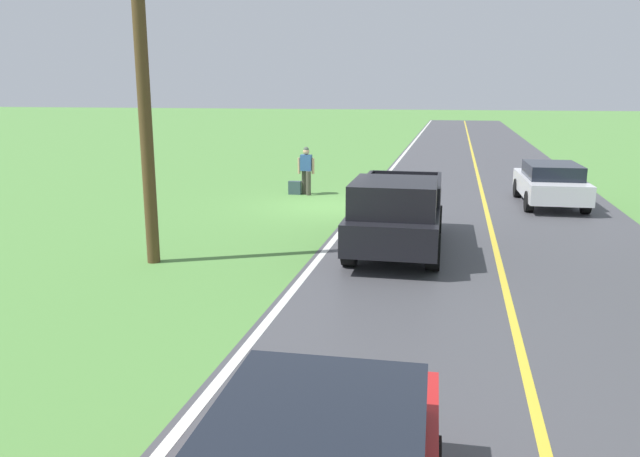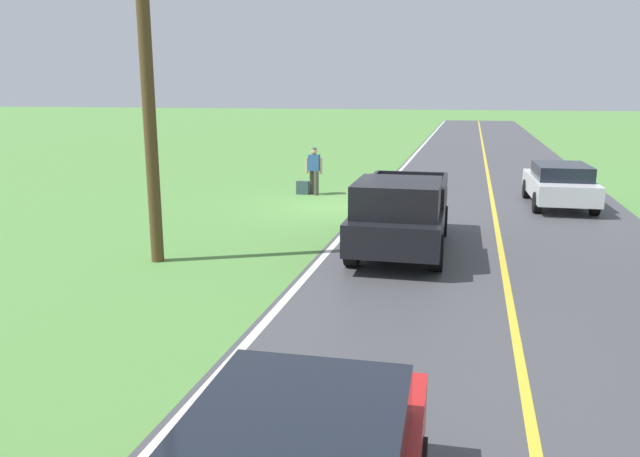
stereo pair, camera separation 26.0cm
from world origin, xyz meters
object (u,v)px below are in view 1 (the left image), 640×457
at_px(hitchhiker_walking, 306,168).
at_px(utility_pole_roadside, 142,70).
at_px(suitcase_carried, 295,188).
at_px(pickup_truck_passing, 397,212).
at_px(sedan_near_oncoming, 550,183).

bearing_deg(hitchhiker_walking, utility_pole_roadside, 82.72).
relative_size(suitcase_carried, pickup_truck_passing, 0.09).
bearing_deg(utility_pole_roadside, pickup_truck_passing, -158.04).
bearing_deg(pickup_truck_passing, hitchhiker_walking, -62.06).
height_order(hitchhiker_walking, sedan_near_oncoming, hitchhiker_walking).
bearing_deg(sedan_near_oncoming, utility_pole_roadside, 43.74).
distance_m(pickup_truck_passing, utility_pole_roadside, 6.47).
bearing_deg(suitcase_carried, utility_pole_roadside, -5.05).
bearing_deg(hitchhiker_walking, suitcase_carried, 11.06).
xyz_separation_m(pickup_truck_passing, utility_pole_roadside, (5.21, 2.10, 3.20)).
distance_m(pickup_truck_passing, sedan_near_oncoming, 8.41).
height_order(sedan_near_oncoming, utility_pole_roadside, utility_pole_roadside).
height_order(pickup_truck_passing, sedan_near_oncoming, pickup_truck_passing).
bearing_deg(sedan_near_oncoming, hitchhiker_walking, -2.58).
height_order(hitchhiker_walking, suitcase_carried, hitchhiker_walking).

